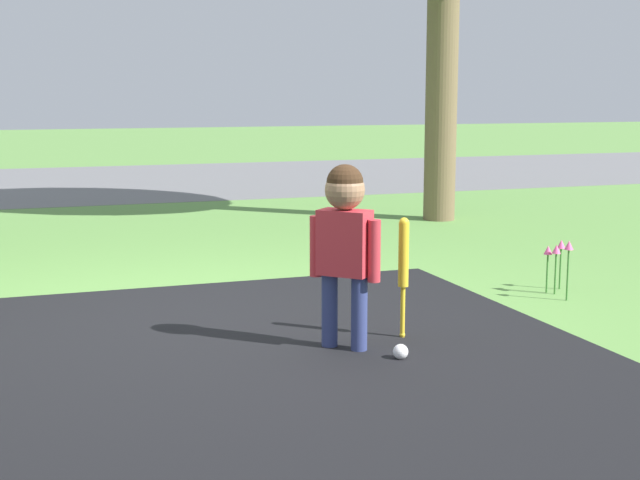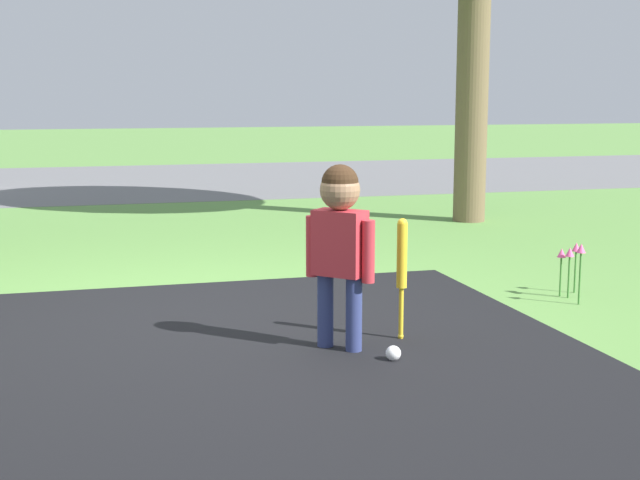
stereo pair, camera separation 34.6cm
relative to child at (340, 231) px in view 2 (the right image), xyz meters
The scene contains 6 objects.
ground_plane 1.30m from the child, 128.31° to the left, with size 60.00×60.00×0.00m, color #5B8C42.
street_strip 9.83m from the child, 94.06° to the left, with size 40.00×6.00×0.01m.
child is the anchor object (origin of this frame).
baseball_bat 0.45m from the child, 14.01° to the left, with size 0.06×0.06×0.69m.
sports_ball 0.70m from the child, 53.38° to the right, with size 0.08×0.08×0.08m.
flower_bed 2.04m from the child, 22.13° to the left, with size 0.22×0.38×0.41m.
Camera 2 is at (-0.64, -5.36, 1.38)m, focal length 50.00 mm.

